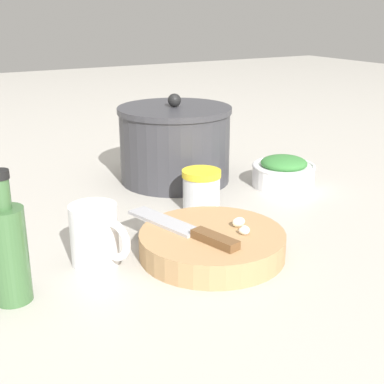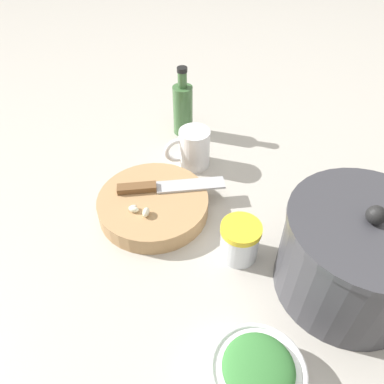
{
  "view_description": "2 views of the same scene",
  "coord_description": "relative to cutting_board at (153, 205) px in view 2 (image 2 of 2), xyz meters",
  "views": [
    {
      "loc": [
        -0.41,
        -0.74,
        0.36
      ],
      "look_at": [
        0.01,
        -0.01,
        0.07
      ],
      "focal_mm": 50.0,
      "sensor_mm": 36.0,
      "label": 1
    },
    {
      "loc": [
        0.51,
        0.04,
        0.56
      ],
      "look_at": [
        -0.0,
        -0.03,
        0.07
      ],
      "focal_mm": 35.0,
      "sensor_mm": 36.0,
      "label": 2
    }
  ],
  "objects": [
    {
      "name": "ground_plane",
      "position": [
        0.01,
        0.11,
        -0.02
      ],
      "size": [
        5.0,
        5.0,
        0.0
      ],
      "primitive_type": "plane",
      "color": "#B2ADA3"
    },
    {
      "name": "cutting_board",
      "position": [
        0.0,
        0.0,
        0.0
      ],
      "size": [
        0.22,
        0.22,
        0.04
      ],
      "color": "tan",
      "rests_on": "ground_plane"
    },
    {
      "name": "chef_knife",
      "position": [
        -0.03,
        0.02,
        0.02
      ],
      "size": [
        0.08,
        0.22,
        0.01
      ],
      "rotation": [
        0.0,
        0.0,
        0.26
      ],
      "color": "brown",
      "rests_on": "cutting_board"
    },
    {
      "name": "garlic_cloves",
      "position": [
        0.04,
        -0.02,
        0.03
      ],
      "size": [
        0.03,
        0.05,
        0.02
      ],
      "color": "#E9EACB",
      "rests_on": "cutting_board"
    },
    {
      "name": "herb_bowl",
      "position": [
        0.31,
        0.21,
        0.01
      ],
      "size": [
        0.13,
        0.13,
        0.06
      ],
      "color": "white",
      "rests_on": "ground_plane"
    },
    {
      "name": "spice_jar",
      "position": [
        0.09,
        0.18,
        0.02
      ],
      "size": [
        0.07,
        0.07,
        0.08
      ],
      "color": "silver",
      "rests_on": "ground_plane"
    },
    {
      "name": "coffee_mug",
      "position": [
        -0.16,
        0.06,
        0.03
      ],
      "size": [
        0.07,
        0.1,
        0.09
      ],
      "color": "white",
      "rests_on": "ground_plane"
    },
    {
      "name": "oil_bottle",
      "position": [
        -0.29,
        0.02,
        0.05
      ],
      "size": [
        0.05,
        0.05,
        0.18
      ],
      "color": "#3D6638",
      "rests_on": "ground_plane"
    },
    {
      "name": "stock_pot",
      "position": [
        0.13,
        0.36,
        0.06
      ],
      "size": [
        0.24,
        0.24,
        0.19
      ],
      "color": "#38383D",
      "rests_on": "ground_plane"
    }
  ]
}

